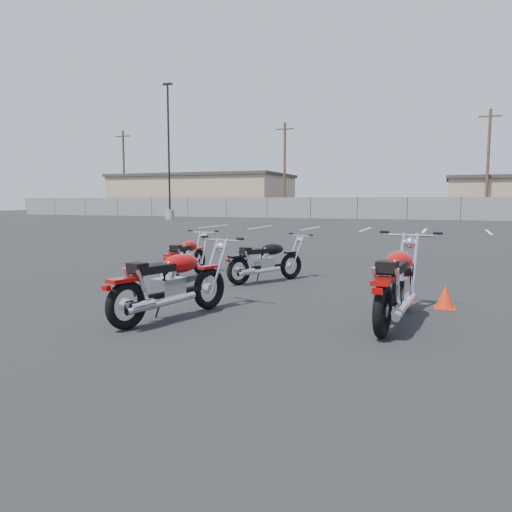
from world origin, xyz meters
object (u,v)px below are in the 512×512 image
(motorcycle_second_black, at_px, (266,261))
(motorcycle_rear_red, at_px, (396,284))
(motorcycle_front_red, at_px, (187,257))
(motorcycle_third_red, at_px, (171,283))

(motorcycle_second_black, xyz_separation_m, motorcycle_rear_red, (2.64, -2.44, 0.10))
(motorcycle_front_red, height_order, motorcycle_third_red, motorcycle_third_red)
(motorcycle_front_red, distance_m, motorcycle_second_black, 1.66)
(motorcycle_second_black, height_order, motorcycle_third_red, motorcycle_third_red)
(motorcycle_third_red, bearing_deg, motorcycle_second_black, 87.43)
(motorcycle_front_red, relative_size, motorcycle_rear_red, 0.82)
(motorcycle_front_red, distance_m, motorcycle_rear_red, 4.89)
(motorcycle_front_red, bearing_deg, motorcycle_second_black, 4.08)
(motorcycle_rear_red, bearing_deg, motorcycle_front_red, 151.60)
(motorcycle_front_red, relative_size, motorcycle_second_black, 1.10)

